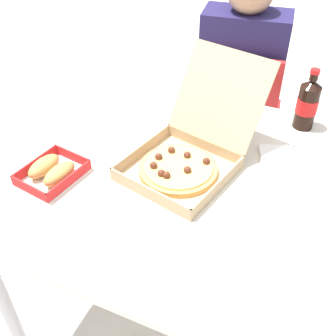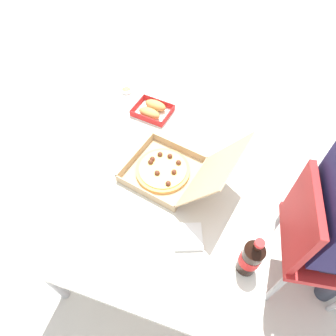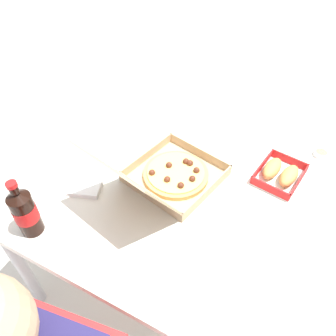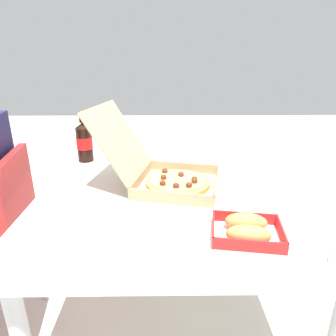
{
  "view_description": "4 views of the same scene",
  "coord_description": "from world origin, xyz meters",
  "px_view_note": "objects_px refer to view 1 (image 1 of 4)",
  "views": [
    {
      "loc": [
        0.35,
        -0.94,
        1.56
      ],
      "look_at": [
        -0.05,
        -0.03,
        0.73
      ],
      "focal_mm": 44.67,
      "sensor_mm": 36.0,
      "label": 1
    },
    {
      "loc": [
        0.71,
        0.26,
        1.79
      ],
      "look_at": [
        -0.01,
        0.02,
        0.77
      ],
      "focal_mm": 31.69,
      "sensor_mm": 36.0,
      "label": 2
    },
    {
      "loc": [
        -0.4,
        0.76,
        1.61
      ],
      "look_at": [
        0.01,
        -0.01,
        0.74
      ],
      "focal_mm": 35.13,
      "sensor_mm": 36.0,
      "label": 3
    },
    {
      "loc": [
        -1.09,
        0.04,
        1.19
      ],
      "look_at": [
        0.02,
        0.03,
        0.76
      ],
      "focal_mm": 32.49,
      "sensor_mm": 36.0,
      "label": 4
    }
  ],
  "objects_px": {
    "diner_person": "(242,71)",
    "napkin_pile": "(277,157)",
    "chair": "(236,116)",
    "pizza_box_open": "(186,155)",
    "paper_menu": "(280,283)",
    "cola_bottle": "(307,104)",
    "bread_side_box": "(52,171)"
  },
  "relations": [
    {
      "from": "diner_person",
      "to": "napkin_pile",
      "type": "height_order",
      "value": "diner_person"
    },
    {
      "from": "chair",
      "to": "pizza_box_open",
      "type": "xyz_separation_m",
      "value": [
        0.02,
        -0.71,
        0.27
      ]
    },
    {
      "from": "paper_menu",
      "to": "napkin_pile",
      "type": "height_order",
      "value": "napkin_pile"
    },
    {
      "from": "cola_bottle",
      "to": "napkin_pile",
      "type": "height_order",
      "value": "cola_bottle"
    },
    {
      "from": "bread_side_box",
      "to": "napkin_pile",
      "type": "height_order",
      "value": "bread_side_box"
    },
    {
      "from": "diner_person",
      "to": "paper_menu",
      "type": "height_order",
      "value": "diner_person"
    },
    {
      "from": "paper_menu",
      "to": "napkin_pile",
      "type": "relative_size",
      "value": 1.91
    },
    {
      "from": "napkin_pile",
      "to": "pizza_box_open",
      "type": "bearing_deg",
      "value": -149.44
    },
    {
      "from": "diner_person",
      "to": "bread_side_box",
      "type": "height_order",
      "value": "diner_person"
    },
    {
      "from": "bread_side_box",
      "to": "cola_bottle",
      "type": "height_order",
      "value": "cola_bottle"
    },
    {
      "from": "chair",
      "to": "bread_side_box",
      "type": "height_order",
      "value": "chair"
    },
    {
      "from": "napkin_pile",
      "to": "chair",
      "type": "bearing_deg",
      "value": 117.01
    },
    {
      "from": "pizza_box_open",
      "to": "cola_bottle",
      "type": "height_order",
      "value": "pizza_box_open"
    },
    {
      "from": "chair",
      "to": "bread_side_box",
      "type": "bearing_deg",
      "value": -109.77
    },
    {
      "from": "diner_person",
      "to": "cola_bottle",
      "type": "height_order",
      "value": "diner_person"
    },
    {
      "from": "diner_person",
      "to": "napkin_pile",
      "type": "distance_m",
      "value": 0.68
    },
    {
      "from": "bread_side_box",
      "to": "paper_menu",
      "type": "bearing_deg",
      "value": -7.77
    },
    {
      "from": "paper_menu",
      "to": "cola_bottle",
      "type": "bearing_deg",
      "value": 68.16
    },
    {
      "from": "diner_person",
      "to": "napkin_pile",
      "type": "xyz_separation_m",
      "value": [
        0.29,
        -0.61,
        0.03
      ]
    },
    {
      "from": "diner_person",
      "to": "paper_menu",
      "type": "relative_size",
      "value": 5.48
    },
    {
      "from": "pizza_box_open",
      "to": "bread_side_box",
      "type": "xyz_separation_m",
      "value": [
        -0.36,
        -0.22,
        -0.02
      ]
    },
    {
      "from": "diner_person",
      "to": "paper_menu",
      "type": "xyz_separation_m",
      "value": [
        0.4,
        -1.08,
        0.02
      ]
    },
    {
      "from": "pizza_box_open",
      "to": "bread_side_box",
      "type": "bearing_deg",
      "value": -148.34
    },
    {
      "from": "chair",
      "to": "napkin_pile",
      "type": "relative_size",
      "value": 7.55
    },
    {
      "from": "diner_person",
      "to": "paper_menu",
      "type": "distance_m",
      "value": 1.15
    },
    {
      "from": "pizza_box_open",
      "to": "chair",
      "type": "bearing_deg",
      "value": 91.89
    },
    {
      "from": "pizza_box_open",
      "to": "bread_side_box",
      "type": "relative_size",
      "value": 2.45
    },
    {
      "from": "chair",
      "to": "pizza_box_open",
      "type": "relative_size",
      "value": 1.61
    },
    {
      "from": "cola_bottle",
      "to": "paper_menu",
      "type": "relative_size",
      "value": 1.07
    },
    {
      "from": "bread_side_box",
      "to": "napkin_pile",
      "type": "distance_m",
      "value": 0.72
    },
    {
      "from": "pizza_box_open",
      "to": "bread_side_box",
      "type": "height_order",
      "value": "pizza_box_open"
    },
    {
      "from": "pizza_box_open",
      "to": "napkin_pile",
      "type": "distance_m",
      "value": 0.3
    }
  ]
}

